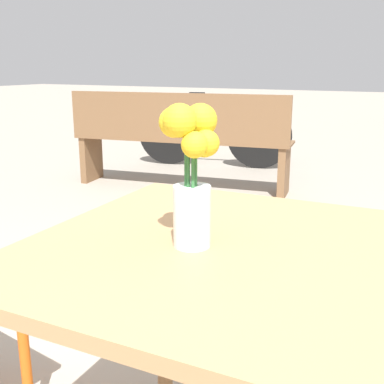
{
  "coord_description": "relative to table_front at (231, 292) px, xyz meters",
  "views": [
    {
      "loc": [
        0.36,
        -0.87,
        1.08
      ],
      "look_at": [
        -0.07,
        -0.04,
        0.83
      ],
      "focal_mm": 45.0,
      "sensor_mm": 36.0,
      "label": 1
    }
  ],
  "objects": [
    {
      "name": "bicycle",
      "position": [
        -1.82,
        3.84,
        -0.25
      ],
      "size": [
        1.64,
        0.54,
        0.79
      ],
      "color": "black",
      "rests_on": "ground_plane"
    },
    {
      "name": "table_front",
      "position": [
        0.0,
        0.0,
        0.0
      ],
      "size": [
        0.86,
        0.84,
        0.72
      ],
      "color": "tan",
      "rests_on": "ground_plane"
    },
    {
      "name": "flower_vase",
      "position": [
        -0.08,
        -0.04,
        0.27
      ],
      "size": [
        0.12,
        0.14,
        0.29
      ],
      "color": "silver",
      "rests_on": "table_front"
    },
    {
      "name": "bench_near",
      "position": [
        -1.66,
        2.77,
        -0.13
      ],
      "size": [
        1.98,
        0.65,
        0.85
      ],
      "color": "brown",
      "rests_on": "ground_plane"
    }
  ]
}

